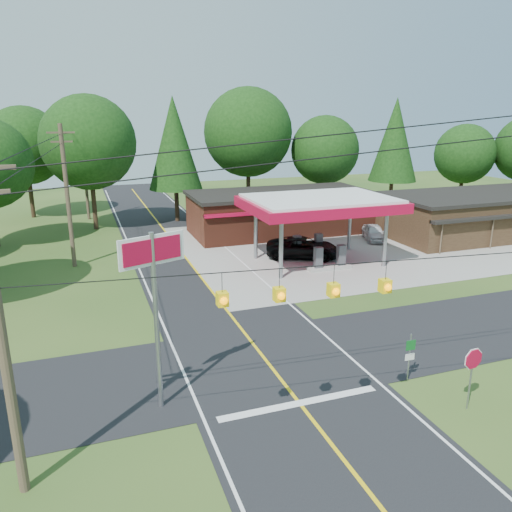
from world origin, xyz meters
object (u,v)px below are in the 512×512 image
object	(u,v)px
gas_canopy	(320,205)
sedan_car	(374,233)
suv_car	(303,248)
big_stop_sign	(154,281)
octagonal_stop_sign	(473,364)

from	to	relation	value
gas_canopy	sedan_car	world-z (taller)	gas_canopy
suv_car	sedan_car	xyz separation A→B (m)	(8.08, 2.93, -0.12)
big_stop_sign	octagonal_stop_sign	world-z (taller)	big_stop_sign
sedan_car	big_stop_sign	world-z (taller)	big_stop_sign
gas_canopy	big_stop_sign	size ratio (longest dim) A/B	1.57
suv_car	big_stop_sign	size ratio (longest dim) A/B	0.83
suv_car	sedan_car	bearing A→B (deg)	-44.06
big_stop_sign	gas_canopy	bearing A→B (deg)	46.99
gas_canopy	octagonal_stop_sign	xyz separation A→B (m)	(-3.21, -19.01, -2.39)
sedan_car	octagonal_stop_sign	world-z (taller)	octagonal_stop_sign
gas_canopy	sedan_car	distance (m)	9.49
sedan_car	octagonal_stop_sign	distance (m)	25.84
sedan_car	suv_car	bearing A→B (deg)	-140.78
sedan_car	big_stop_sign	xyz separation A→B (m)	(-21.58, -19.44, 4.36)
suv_car	gas_canopy	bearing A→B (deg)	-135.56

